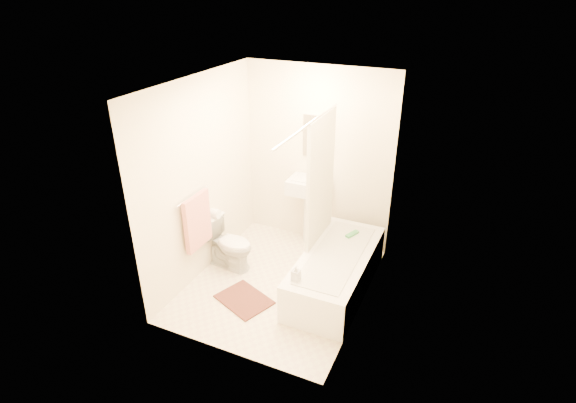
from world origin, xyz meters
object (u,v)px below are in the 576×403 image
at_px(toilet, 229,243).
at_px(soap_bottle, 296,273).
at_px(bathtub, 336,271).
at_px(bath_mat, 244,300).
at_px(sink, 309,208).

height_order(toilet, soap_bottle, same).
xyz_separation_m(bathtub, bath_mat, (-0.87, -0.65, -0.22)).
distance_m(toilet, soap_bottle, 1.29).
xyz_separation_m(sink, bathtub, (0.68, -0.86, -0.29)).
bearing_deg(bath_mat, toilet, 133.08).
distance_m(bathtub, bath_mat, 1.11).
bearing_deg(soap_bottle, bathtub, 69.81).
xyz_separation_m(sink, bath_mat, (-0.19, -1.51, -0.51)).
distance_m(sink, bath_mat, 1.60).
relative_size(bathtub, soap_bottle, 9.23).
xyz_separation_m(toilet, bathtub, (1.39, 0.10, -0.09)).
bearing_deg(bathtub, soap_bottle, -110.19).
relative_size(bath_mat, soap_bottle, 3.29).
height_order(bathtub, soap_bottle, soap_bottle).
bearing_deg(sink, bathtub, -52.24).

